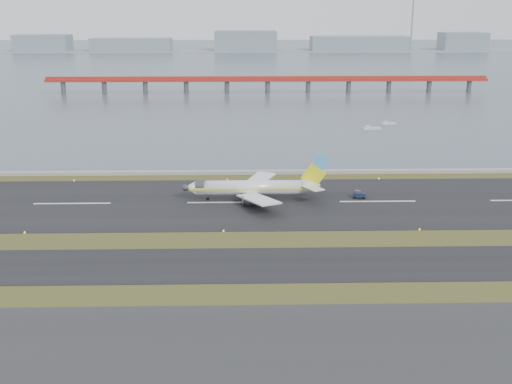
# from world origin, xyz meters

# --- Properties ---
(ground) EXTENTS (1000.00, 1000.00, 0.00)m
(ground) POSITION_xyz_m (0.00, 0.00, 0.00)
(ground) COLOR #344217
(ground) RESTS_ON ground
(taxiway_strip) EXTENTS (1000.00, 18.00, 0.10)m
(taxiway_strip) POSITION_xyz_m (0.00, -12.00, 0.05)
(taxiway_strip) COLOR black
(taxiway_strip) RESTS_ON ground
(runway_strip) EXTENTS (1000.00, 45.00, 0.10)m
(runway_strip) POSITION_xyz_m (0.00, 30.00, 0.05)
(runway_strip) COLOR black
(runway_strip) RESTS_ON ground
(seawall) EXTENTS (1000.00, 2.50, 1.00)m
(seawall) POSITION_xyz_m (0.00, 60.00, 0.50)
(seawall) COLOR gray
(seawall) RESTS_ON ground
(bay_water) EXTENTS (1400.00, 800.00, 1.30)m
(bay_water) POSITION_xyz_m (0.00, 460.00, 0.00)
(bay_water) COLOR #435160
(bay_water) RESTS_ON ground
(red_pier) EXTENTS (260.00, 5.00, 10.20)m
(red_pier) POSITION_xyz_m (20.00, 250.00, 7.28)
(red_pier) COLOR #AF2A1E
(red_pier) RESTS_ON ground
(far_shoreline) EXTENTS (1400.00, 80.00, 60.50)m
(far_shoreline) POSITION_xyz_m (13.62, 620.00, 6.07)
(far_shoreline) COLOR gray
(far_shoreline) RESTS_ON ground
(airliner) EXTENTS (38.52, 32.89, 12.80)m
(airliner) POSITION_xyz_m (7.74, 32.32, 3.46)
(airliner) COLOR white
(airliner) RESTS_ON ground
(pushback_tug) EXTENTS (3.66, 2.57, 2.14)m
(pushback_tug) POSITION_xyz_m (35.58, 33.17, 1.04)
(pushback_tug) COLOR #141F37
(pushback_tug) RESTS_ON ground
(workboat_near) EXTENTS (7.59, 3.07, 1.79)m
(workboat_near) POSITION_xyz_m (58.26, 131.65, 0.57)
(workboat_near) COLOR silver
(workboat_near) RESTS_ON ground
(workboat_far) EXTENTS (6.52, 2.70, 1.54)m
(workboat_far) POSITION_xyz_m (68.03, 143.46, 0.49)
(workboat_far) COLOR silver
(workboat_far) RESTS_ON ground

